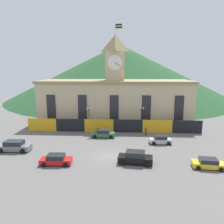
% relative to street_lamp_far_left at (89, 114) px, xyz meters
% --- Properties ---
extents(ground_plane, '(160.00, 160.00, 0.00)m').
position_rel_street_lamp_far_left_xyz_m(ground_plane, '(5.38, -14.65, -3.63)').
color(ground_plane, '#605E5B').
extents(civic_building, '(36.88, 11.89, 23.87)m').
position_rel_street_lamp_far_left_xyz_m(civic_building, '(5.38, 8.11, 2.27)').
color(civic_building, '#C6B289').
rests_on(civic_building, ground).
extents(banner_fence, '(37.39, 0.12, 2.77)m').
position_rel_street_lamp_far_left_xyz_m(banner_fence, '(5.38, -1.01, -2.24)').
color(banner_fence, gold).
rests_on(banner_fence, ground).
extents(hillside_backdrop, '(99.68, 99.68, 24.37)m').
position_rel_street_lamp_far_left_xyz_m(hillside_backdrop, '(5.38, 56.41, 8.56)').
color(hillside_backdrop, '#234C28').
rests_on(hillside_backdrop, ground).
extents(street_lamp_far_left, '(1.26, 0.36, 4.99)m').
position_rel_street_lamp_far_left_xyz_m(street_lamp_far_left, '(0.00, 0.00, 0.00)').
color(street_lamp_far_left, black).
rests_on(street_lamp_far_left, ground).
extents(street_lamp_center, '(1.26, 0.36, 5.30)m').
position_rel_street_lamp_far_left_xyz_m(street_lamp_center, '(11.31, 0.00, 0.19)').
color(street_lamp_center, black).
rests_on(street_lamp_center, ground).
extents(car_silver_hatch, '(3.97, 2.16, 1.50)m').
position_rel_street_lamp_far_left_xyz_m(car_silver_hatch, '(14.25, -7.95, -2.94)').
color(car_silver_hatch, '#B7B7BC').
rests_on(car_silver_hatch, ground).
extents(car_yellow_coupe, '(4.38, 2.52, 1.35)m').
position_rel_street_lamp_far_left_xyz_m(car_yellow_coupe, '(19.17, -17.69, -3.00)').
color(car_yellow_coupe, yellow).
rests_on(car_yellow_coupe, ground).
extents(car_gray_pickup, '(5.32, 2.41, 1.75)m').
position_rel_street_lamp_far_left_xyz_m(car_gray_pickup, '(-10.48, -12.92, -2.82)').
color(car_gray_pickup, slate).
rests_on(car_gray_pickup, ground).
extents(car_green_wagon, '(4.62, 2.18, 1.55)m').
position_rel_street_lamp_far_left_xyz_m(car_green_wagon, '(3.52, -4.66, -2.91)').
color(car_green_wagon, '#2D663D').
rests_on(car_green_wagon, ground).
extents(car_red_sedan, '(4.47, 2.27, 1.45)m').
position_rel_street_lamp_far_left_xyz_m(car_red_sedan, '(-2.02, -17.63, -2.96)').
color(car_red_sedan, red).
rests_on(car_red_sedan, ground).
extents(car_black_suv, '(5.10, 2.81, 1.80)m').
position_rel_street_lamp_far_left_xyz_m(car_black_suv, '(9.27, -16.71, -2.80)').
color(car_black_suv, black).
rests_on(car_black_suv, ground).
extents(pedestrian, '(0.56, 0.56, 1.85)m').
position_rel_street_lamp_far_left_xyz_m(pedestrian, '(12.09, -3.07, -2.62)').
color(pedestrian, brown).
rests_on(pedestrian, ground).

